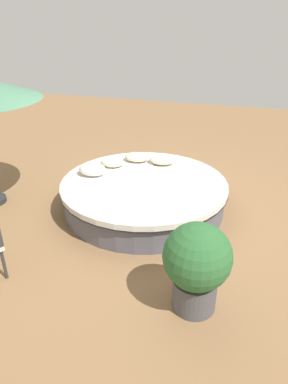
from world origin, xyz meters
The scene contains 7 objects.
ground_plane centered at (0.00, 0.00, 0.00)m, with size 16.00×16.00×0.00m, color olive.
round_bed centered at (0.00, 0.00, 0.25)m, with size 2.71×2.71×0.48m.
throw_pillow_0 centered at (0.09, 0.82, 0.57)m, with size 0.47×0.38×0.17m, color beige.
throw_pillow_1 centered at (-0.39, 0.80, 0.56)m, with size 0.45×0.32×0.16m, color beige.
throw_pillow_2 centered at (-0.73, 0.45, 0.56)m, with size 0.43×0.34×0.15m, color beige.
throw_pillow_3 centered at (-0.90, -0.01, 0.59)m, with size 0.47×0.34×0.21m, color white.
planter centered at (1.17, -1.96, 0.59)m, with size 0.73×0.73×1.04m.
Camera 1 is at (1.48, -4.84, 2.88)m, focal length 32.26 mm.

